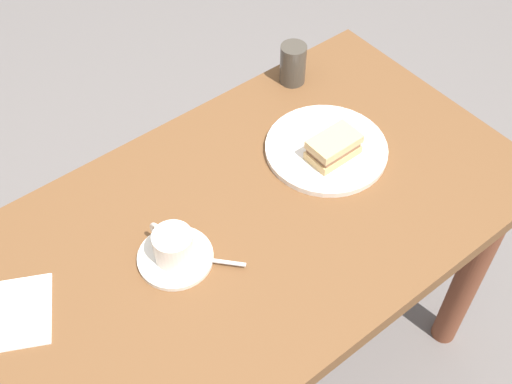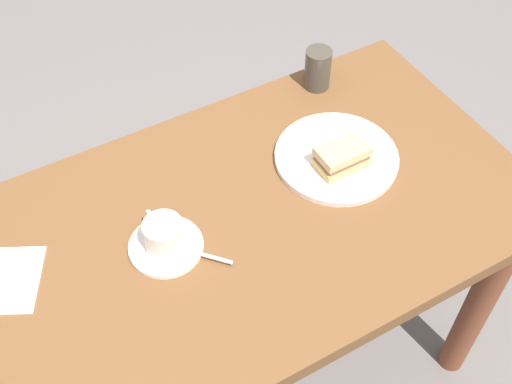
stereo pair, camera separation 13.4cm
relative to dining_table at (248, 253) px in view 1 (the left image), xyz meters
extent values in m
plane|color=#67605C|center=(0.00, 0.00, -0.60)|extent=(6.00, 6.00, 0.00)
cube|color=brown|center=(0.00, 0.00, 0.10)|extent=(1.23, 0.69, 0.04)
cylinder|color=brown|center=(0.54, -0.27, -0.26)|extent=(0.07, 0.07, 0.69)
cylinder|color=brown|center=(-0.54, 0.27, -0.26)|extent=(0.07, 0.07, 0.69)
cylinder|color=brown|center=(0.54, 0.27, -0.26)|extent=(0.07, 0.07, 0.69)
cylinder|color=silver|center=(0.26, 0.04, 0.13)|extent=(0.28, 0.28, 0.01)
cube|color=tan|center=(0.25, 0.01, 0.15)|extent=(0.11, 0.07, 0.02)
cube|color=brown|center=(0.25, 0.01, 0.16)|extent=(0.10, 0.06, 0.01)
cube|color=tan|center=(0.25, 0.01, 0.18)|extent=(0.11, 0.07, 0.02)
cylinder|color=silver|center=(-0.17, 0.01, 0.13)|extent=(0.15, 0.15, 0.01)
cylinder|color=silver|center=(-0.17, 0.01, 0.17)|extent=(0.08, 0.08, 0.07)
cylinder|color=#AA6F45|center=(-0.17, 0.01, 0.20)|extent=(0.07, 0.07, 0.01)
torus|color=silver|center=(-0.18, 0.05, 0.17)|extent=(0.01, 0.05, 0.05)
cube|color=silver|center=(-0.10, -0.07, 0.14)|extent=(0.06, 0.06, 0.00)
ellipsoid|color=silver|center=(-0.13, -0.03, 0.14)|extent=(0.03, 0.03, 0.01)
cube|color=white|center=(-0.48, 0.09, 0.13)|extent=(0.20, 0.20, 0.00)
cylinder|color=#443C32|center=(0.36, 0.28, 0.18)|extent=(0.06, 0.06, 0.10)
camera|label=1|loc=(-0.49, -0.65, 1.18)|focal=45.57mm
camera|label=2|loc=(-0.38, -0.73, 1.18)|focal=45.57mm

